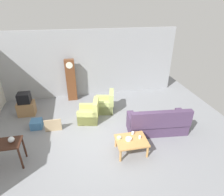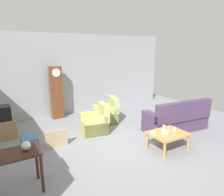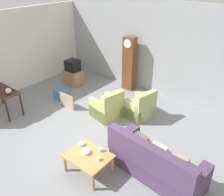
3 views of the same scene
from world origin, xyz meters
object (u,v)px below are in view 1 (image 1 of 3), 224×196
couch_floral (157,124)px  bowl_white_stacked (129,139)px  coffee_table_wood (131,142)px  cup_white_porcelain (140,137)px  armchair_olive_near (89,114)px  tv_stand_cabinet (27,108)px  glass_dome_cloche (11,140)px  bowl_shallow_green (119,138)px  tv_crt (24,98)px  cup_blue_rimmed (133,133)px  grandfather_clock (71,80)px  storage_box_blue (37,124)px  armchair_olive_far (105,105)px  framed_picture_leaning (53,125)px

couch_floral → bowl_white_stacked: (-1.31, -0.78, 0.15)m
coffee_table_wood → cup_white_porcelain: cup_white_porcelain is taller
armchair_olive_near → tv_stand_cabinet: size_ratio=1.37×
armchair_olive_near → glass_dome_cloche: 2.97m
cup_white_porcelain → bowl_shallow_green: 0.65m
tv_crt → glass_dome_cloche: tv_crt is taller
couch_floral → cup_blue_rimmed: (-1.10, -0.52, 0.15)m
grandfather_clock → glass_dome_cloche: grandfather_clock is taller
storage_box_blue → cup_blue_rimmed: (3.27, -1.66, 0.35)m
grandfather_clock → cup_blue_rimmed: grandfather_clock is taller
couch_floral → coffee_table_wood: 1.46m
couch_floral → bowl_shallow_green: 1.71m
armchair_olive_far → cup_white_porcelain: bearing=-75.7°
coffee_table_wood → storage_box_blue: (-3.15, 1.93, -0.24)m
framed_picture_leaning → cup_blue_rimmed: 2.95m
armchair_olive_near → tv_crt: bearing=158.4°
cup_blue_rimmed → bowl_shallow_green: 0.50m
tv_stand_cabinet → cup_blue_rimmed: tv_stand_cabinet is taller
framed_picture_leaning → bowl_white_stacked: bearing=-33.3°
tv_crt → bowl_white_stacked: size_ratio=2.52×
glass_dome_cloche → armchair_olive_near: bearing=38.0°
coffee_table_wood → tv_crt: tv_crt is taller
bowl_shallow_green → framed_picture_leaning: bearing=145.9°
cup_blue_rimmed → tv_stand_cabinet: bearing=144.2°
framed_picture_leaning → storage_box_blue: framed_picture_leaning is taller
tv_stand_cabinet → bowl_shallow_green: tv_stand_cabinet is taller
coffee_table_wood → storage_box_blue: size_ratio=2.24×
glass_dome_cloche → cup_blue_rimmed: 3.57m
armchair_olive_near → storage_box_blue: bearing=-178.1°
tv_crt → storage_box_blue: bearing=-63.5°
couch_floral → cup_white_porcelain: (-0.94, -0.76, 0.15)m
tv_stand_cabinet → cup_white_porcelain: size_ratio=8.44×
armchair_olive_far → framed_picture_leaning: size_ratio=1.55×
coffee_table_wood → cup_white_porcelain: size_ratio=11.91×
armchair_olive_far → grandfather_clock: grandfather_clock is taller
glass_dome_cloche → cup_white_porcelain: 3.73m
couch_floral → storage_box_blue: size_ratio=5.07×
armchair_olive_near → bowl_shallow_green: (0.77, -1.85, 0.19)m
grandfather_clock → armchair_olive_far: bearing=-45.4°
couch_floral → coffee_table_wood: couch_floral is taller
coffee_table_wood → glass_dome_cloche: glass_dome_cloche is taller
coffee_table_wood → grandfather_clock: size_ratio=0.48×
armchair_olive_near → bowl_shallow_green: 2.01m
couch_floral → bowl_shallow_green: bearing=-157.8°
armchair_olive_near → tv_crt: 2.79m
couch_floral → cup_white_porcelain: bearing=-141.1°
tv_crt → bowl_shallow_green: size_ratio=3.27×
framed_picture_leaning → coffee_table_wood: bearing=-32.6°
tv_crt → storage_box_blue: size_ratio=1.12×
tv_crt → cup_blue_rimmed: 4.70m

